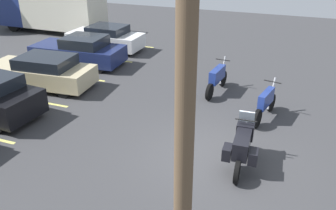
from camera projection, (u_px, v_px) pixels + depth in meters
ground at (212, 157)px, 10.56m from camera, size 44.00×44.00×0.10m
motorcycle_touring at (242, 144)px, 9.88m from camera, size 2.13×0.95×1.42m
motorcycle_second at (266, 103)px, 12.46m from camera, size 2.14×0.69×1.30m
motorcycle_third at (217, 78)px, 14.56m from camera, size 2.31×0.62×1.31m
car_champagne at (42, 72)px, 15.09m from camera, size 2.11×4.67×1.38m
car_navy at (79, 51)px, 17.70m from camera, size 2.09×4.62×1.46m
car_white at (106, 38)px, 19.98m from camera, size 1.87×4.24×1.38m
box_truck at (52, 9)px, 23.47m from camera, size 2.35×7.15×2.71m
utility_pole at (185, 88)px, 4.42m from camera, size 1.35×1.36×8.14m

